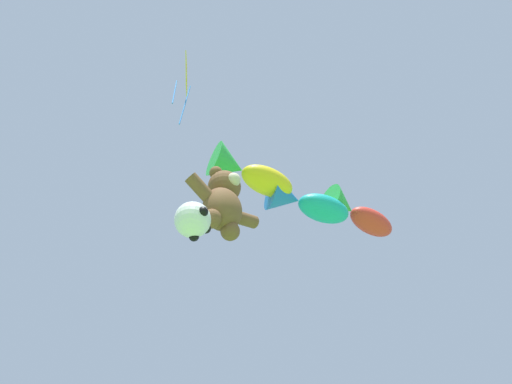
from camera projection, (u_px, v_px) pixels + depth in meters
name	position (u px, v px, depth m)	size (l,w,h in m)	color
teddy_bear_kite	(223.00, 202.00, 11.43)	(2.07, 0.91, 2.10)	brown
soccer_ball_kite	(193.00, 220.00, 9.84)	(0.80, 0.80, 0.74)	white
fish_kite_goldfin	(248.00, 173.00, 13.91)	(2.61, 1.53, 1.04)	yellow
fish_kite_teal	(304.00, 203.00, 14.48)	(2.64, 1.79, 1.07)	#19ADB2
fish_kite_crimson	(356.00, 214.00, 15.39)	(2.55, 1.27, 1.00)	red
diamond_kite	(186.00, 78.00, 14.08)	(0.95, 1.16, 3.31)	yellow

